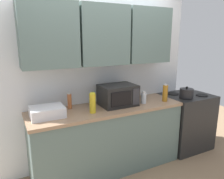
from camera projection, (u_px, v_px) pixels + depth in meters
wall_back_with_cabinets at (100, 55)px, 2.91m from camera, size 2.94×0.38×2.60m
counter_run at (108, 138)px, 2.97m from camera, size 2.07×0.63×0.90m
stove_range at (185, 121)px, 3.58m from camera, size 0.76×0.64×0.91m
kettle at (186, 93)px, 3.26m from camera, size 0.20×0.20×0.17m
microwave at (118, 95)px, 2.92m from camera, size 0.48×0.37×0.28m
dish_rack at (47, 112)px, 2.50m from camera, size 0.38×0.30×0.12m
bottle_yellow_mustard at (93, 103)px, 2.62m from camera, size 0.08×0.08×0.25m
bottle_spice_jar at (70, 101)px, 2.79m from camera, size 0.05×0.05×0.21m
bottle_amber_vinegar at (165, 93)px, 3.11m from camera, size 0.07×0.07×0.26m
bottle_clear_tall at (144, 98)px, 3.01m from camera, size 0.08×0.08×0.17m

